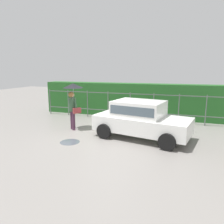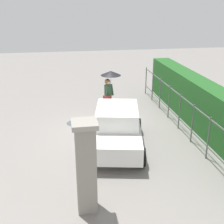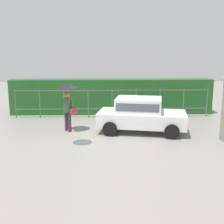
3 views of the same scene
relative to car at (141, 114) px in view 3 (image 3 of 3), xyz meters
name	(u,v)px [view 3 (image 3 of 3)]	position (x,y,z in m)	size (l,w,h in m)	color
ground_plane	(105,134)	(-1.53, -0.31, -0.80)	(40.00, 40.00, 0.00)	gray
car	(141,114)	(0.00, 0.00, 0.00)	(3.95, 2.43, 1.48)	white
pedestrian	(68,97)	(-3.12, 0.23, 0.69)	(0.90, 0.90, 2.08)	#47283D
fence_section	(112,102)	(-1.13, 2.80, 0.02)	(10.05, 0.05, 1.50)	#59605B
hedge_row	(112,96)	(-1.13, 3.78, 0.15)	(11.00, 0.90, 1.90)	#235B23
puddle_near	(82,142)	(-2.41, -1.40, -0.80)	(0.74, 0.74, 0.00)	#4C545B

